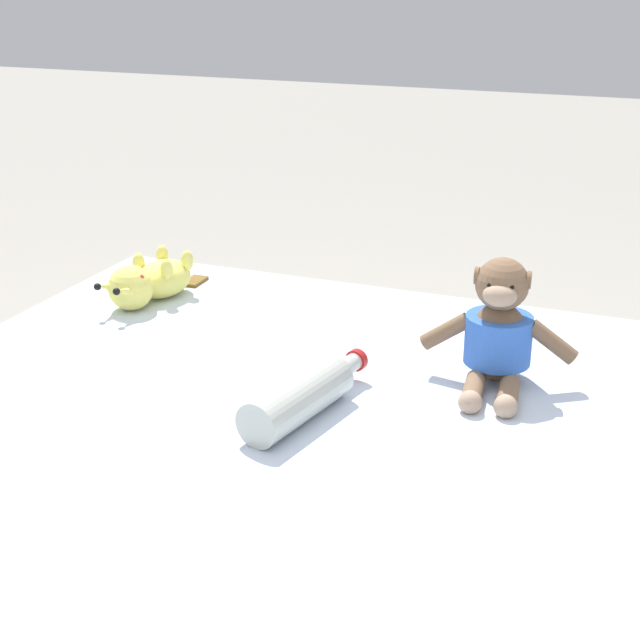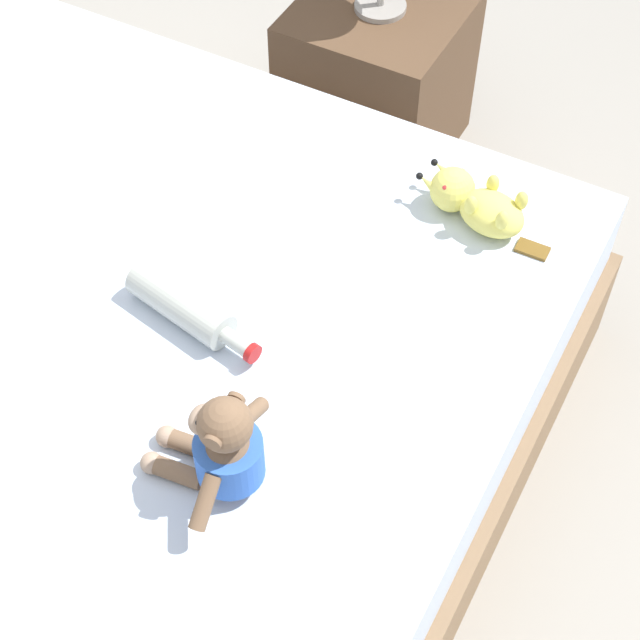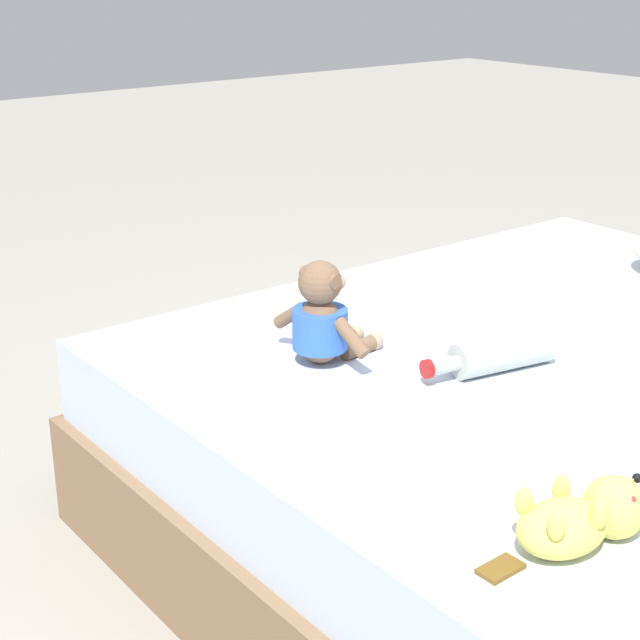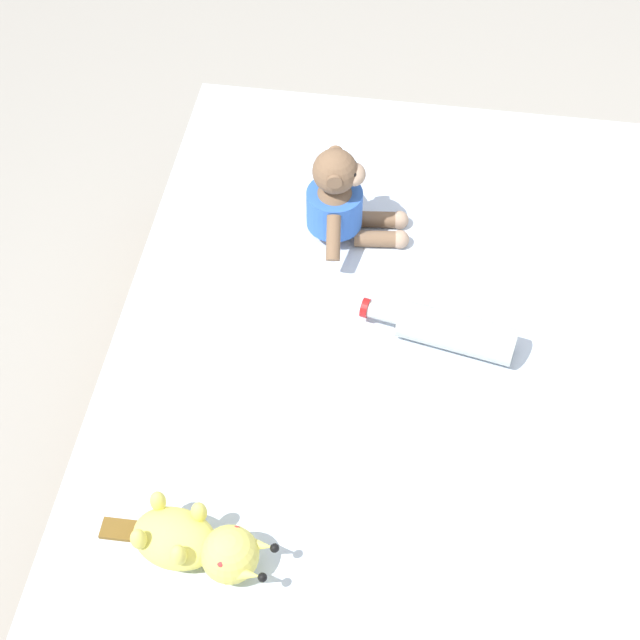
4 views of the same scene
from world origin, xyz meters
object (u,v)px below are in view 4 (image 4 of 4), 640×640
(bed, at_px, (548,425))
(plush_monkey, at_px, (340,202))
(glass_bottle, at_px, (452,331))
(plush_yellow_creature, at_px, (198,545))

(bed, relative_size, plush_monkey, 6.60)
(plush_monkey, bearing_deg, bed, 61.24)
(plush_monkey, relative_size, glass_bottle, 0.89)
(plush_monkey, bearing_deg, plush_yellow_creature, -9.34)
(bed, relative_size, glass_bottle, 5.88)
(plush_yellow_creature, bearing_deg, bed, 130.00)
(plush_monkey, distance_m, glass_bottle, 0.39)
(bed, bearing_deg, plush_yellow_creature, -50.00)
(plush_monkey, relative_size, plush_yellow_creature, 0.88)
(plush_yellow_creature, distance_m, glass_bottle, 0.67)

